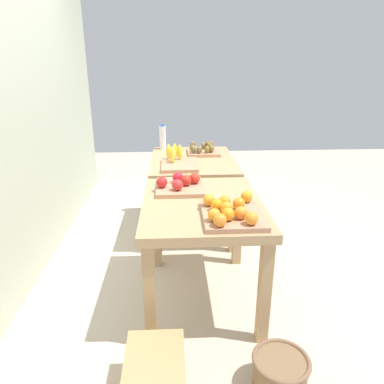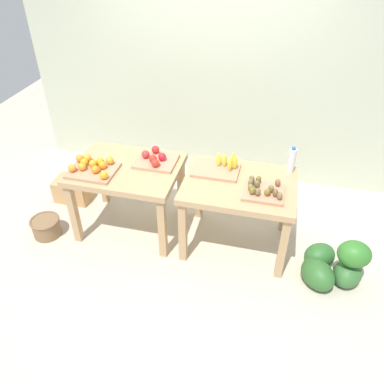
{
  "view_description": "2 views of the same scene",
  "coord_description": "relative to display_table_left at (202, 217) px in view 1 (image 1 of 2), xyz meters",
  "views": [
    {
      "loc": [
        -2.79,
        0.19,
        1.64
      ],
      "look_at": [
        0.09,
        0.03,
        0.59
      ],
      "focal_mm": 33.45,
      "sensor_mm": 36.0,
      "label": 1
    },
    {
      "loc": [
        0.83,
        -2.95,
        2.8
      ],
      "look_at": [
        0.09,
        0.05,
        0.53
      ],
      "focal_mm": 36.29,
      "sensor_mm": 36.0,
      "label": 2
    }
  ],
  "objects": [
    {
      "name": "watermelon_pile",
      "position": [
        2.05,
        -0.27,
        -0.47
      ],
      "size": [
        0.65,
        0.65,
        0.49
      ],
      "color": "#326630",
      "rests_on": "ground_plane"
    },
    {
      "name": "cardboard_produce_box",
      "position": [
        -0.84,
        0.3,
        -0.51
      ],
      "size": [
        0.4,
        0.3,
        0.26
      ],
      "primitive_type": "cube",
      "color": "tan",
      "rests_on": "ground_plane"
    },
    {
      "name": "display_table_left",
      "position": [
        0.0,
        0.0,
        0.0
      ],
      "size": [
        1.04,
        0.8,
        0.76
      ],
      "color": "tan",
      "rests_on": "ground_plane"
    },
    {
      "name": "kiwi_bin",
      "position": [
        1.34,
        -0.12,
        0.15
      ],
      "size": [
        0.36,
        0.32,
        0.1
      ],
      "color": "tan",
      "rests_on": "display_table_right"
    },
    {
      "name": "apple_bin",
      "position": [
        0.26,
        0.14,
        0.15
      ],
      "size": [
        0.4,
        0.35,
        0.11
      ],
      "color": "tan",
      "rests_on": "display_table_left"
    },
    {
      "name": "back_wall",
      "position": [
        0.56,
        1.35,
        0.86
      ],
      "size": [
        4.4,
        0.12,
        3.0
      ],
      "primitive_type": "cube",
      "color": "beige",
      "rests_on": "ground_plane"
    },
    {
      "name": "banana_crate",
      "position": [
        0.9,
        0.15,
        0.15
      ],
      "size": [
        0.44,
        0.32,
        0.17
      ],
      "color": "tan",
      "rests_on": "display_table_right"
    },
    {
      "name": "ground_plane",
      "position": [
        0.56,
        0.0,
        -0.64
      ],
      "size": [
        8.0,
        8.0,
        0.0
      ],
      "primitive_type": "plane",
      "color": "beige"
    },
    {
      "name": "water_bottle",
      "position": [
        1.56,
        0.3,
        0.24
      ],
      "size": [
        0.07,
        0.07,
        0.27
      ],
      "color": "silver",
      "rests_on": "display_table_right"
    },
    {
      "name": "display_table_right",
      "position": [
        1.12,
        0.0,
        0.0
      ],
      "size": [
        1.04,
        0.8,
        0.76
      ],
      "color": "tan",
      "rests_on": "ground_plane"
    },
    {
      "name": "wicker_basket",
      "position": [
        -0.82,
        -0.35,
        -0.54
      ],
      "size": [
        0.3,
        0.3,
        0.2
      ],
      "color": "brown",
      "rests_on": "ground_plane"
    },
    {
      "name": "orange_bin",
      "position": [
        -0.28,
        -0.15,
        0.15
      ],
      "size": [
        0.46,
        0.36,
        0.11
      ],
      "color": "tan",
      "rests_on": "display_table_left"
    }
  ]
}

